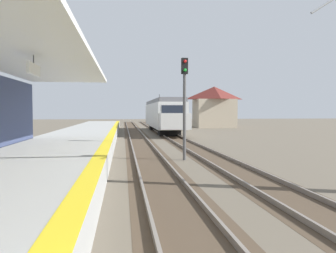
{
  "coord_description": "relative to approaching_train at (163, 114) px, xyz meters",
  "views": [
    {
      "loc": [
        0.58,
        -0.83,
        2.5
      ],
      "look_at": [
        1.76,
        8.0,
        2.1
      ],
      "focal_mm": 36.07,
      "sensor_mm": 36.0,
      "label": 1
    }
  ],
  "objects": [
    {
      "name": "station_platform",
      "position": [
        -7.8,
        -23.14,
        -1.73
      ],
      "size": [
        5.0,
        80.0,
        0.91
      ],
      "color": "#A8A8A3",
      "rests_on": "ground"
    },
    {
      "name": "track_pair_nearest_platform",
      "position": [
        -3.4,
        -19.14,
        -2.13
      ],
      "size": [
        2.34,
        120.0,
        0.16
      ],
      "color": "#4C3D2D",
      "rests_on": "ground"
    },
    {
      "name": "track_pair_middle",
      "position": [
        -0.0,
        -19.14,
        -2.13
      ],
      "size": [
        2.34,
        120.0,
        0.16
      ],
      "color": "#4C3D2D",
      "rests_on": "ground"
    },
    {
      "name": "approaching_train",
      "position": [
        0.0,
        0.0,
        0.0
      ],
      "size": [
        2.93,
        19.6,
        4.76
      ],
      "color": "silver",
      "rests_on": "ground"
    },
    {
      "name": "rail_signal_post",
      "position": [
        -1.62,
        -23.04,
        1.02
      ],
      "size": [
        0.32,
        0.34,
        5.2
      ],
      "color": "#4C4C4C",
      "rests_on": "ground"
    },
    {
      "name": "distant_trackside_house",
      "position": [
        9.47,
        11.62,
        1.16
      ],
      "size": [
        6.6,
        5.28,
        6.4
      ],
      "color": "tan",
      "rests_on": "ground"
    }
  ]
}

